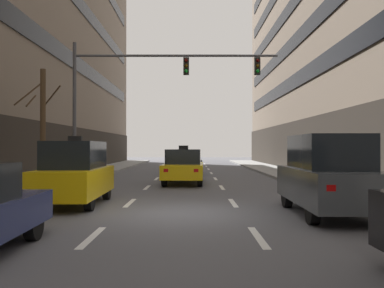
{
  "coord_description": "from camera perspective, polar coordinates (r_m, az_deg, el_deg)",
  "views": [
    {
      "loc": [
        0.34,
        -11.19,
        1.83
      ],
      "look_at": [
        0.3,
        10.57,
        1.98
      ],
      "focal_mm": 37.85,
      "sensor_mm": 36.0,
      "label": 1
    }
  ],
  "objects": [
    {
      "name": "lane_stripe_l1_s8",
      "position": [
        33.31,
        -3.39,
        -3.55
      ],
      "size": [
        0.16,
        2.0,
        0.01
      ],
      "primitive_type": "cube",
      "color": "silver",
      "rests_on": "ground"
    },
    {
      "name": "lane_stripe_l2_s8",
      "position": [
        33.27,
        2.42,
        -3.55
      ],
      "size": [
        0.16,
        2.0,
        0.01
      ],
      "primitive_type": "cube",
      "color": "silver",
      "rests_on": "ground"
    },
    {
      "name": "lane_stripe_l1_s4",
      "position": [
        13.47,
        -8.64,
        -8.19
      ],
      "size": [
        0.16,
        2.0,
        0.01
      ],
      "primitive_type": "cube",
      "color": "silver",
      "rests_on": "ground"
    },
    {
      "name": "taxi_driving_1",
      "position": [
        13.31,
        -16.04,
        -3.98
      ],
      "size": [
        1.81,
        4.17,
        2.17
      ],
      "color": "black",
      "rests_on": "ground"
    },
    {
      "name": "lane_stripe_l1_s10",
      "position": [
        43.28,
        -2.58,
        -2.82
      ],
      "size": [
        0.16,
        2.0,
        0.01
      ],
      "primitive_type": "cube",
      "color": "silver",
      "rests_on": "ground"
    },
    {
      "name": "lane_stripe_l1_s6",
      "position": [
        23.35,
        -4.9,
        -4.89
      ],
      "size": [
        0.16,
        2.0,
        0.01
      ],
      "primitive_type": "cube",
      "color": "silver",
      "rests_on": "ground"
    },
    {
      "name": "lane_stripe_l1_s3",
      "position": [
        8.64,
        -13.82,
        -12.61
      ],
      "size": [
        0.16,
        2.0,
        0.01
      ],
      "primitive_type": "cube",
      "color": "silver",
      "rests_on": "ground"
    },
    {
      "name": "ground_plane",
      "position": [
        11.35,
        -1.65,
        -9.69
      ],
      "size": [
        120.0,
        120.0,
        0.0
      ],
      "primitive_type": "plane",
      "color": "#515156"
    },
    {
      "name": "lane_stripe_l2_s4",
      "position": [
        13.39,
        5.92,
        -8.25
      ],
      "size": [
        0.16,
        2.0,
        0.01
      ],
      "primitive_type": "cube",
      "color": "silver",
      "rests_on": "ground"
    },
    {
      "name": "lane_stripe_l2_s9",
      "position": [
        38.26,
        2.12,
        -3.14
      ],
      "size": [
        0.16,
        2.0,
        0.01
      ],
      "primitive_type": "cube",
      "color": "silver",
      "rests_on": "ground"
    },
    {
      "name": "pedestrian_0",
      "position": [
        24.07,
        16.44,
        -2.32
      ],
      "size": [
        0.25,
        0.53,
        1.53
      ],
      "color": "brown",
      "rests_on": "sidewalk_right"
    },
    {
      "name": "lane_stripe_l2_s5",
      "position": [
        18.34,
        4.33,
        -6.12
      ],
      "size": [
        0.16,
        2.0,
        0.01
      ],
      "primitive_type": "cube",
      "color": "silver",
      "rests_on": "ground"
    },
    {
      "name": "lane_stripe_l2_s6",
      "position": [
        23.31,
        3.42,
        -4.9
      ],
      "size": [
        0.16,
        2.0,
        0.01
      ],
      "primitive_type": "cube",
      "color": "silver",
      "rests_on": "ground"
    },
    {
      "name": "car_driving_0",
      "position": [
        27.58,
        -0.54,
        -2.5
      ],
      "size": [
        1.92,
        4.47,
        1.67
      ],
      "color": "black",
      "rests_on": "ground"
    },
    {
      "name": "lane_stripe_l1_s5",
      "position": [
        18.4,
        -6.26,
        -6.1
      ],
      "size": [
        0.16,
        2.0,
        0.01
      ],
      "primitive_type": "cube",
      "color": "silver",
      "rests_on": "ground"
    },
    {
      "name": "lane_stripe_l2_s10",
      "position": [
        43.25,
        1.89,
        -2.82
      ],
      "size": [
        0.16,
        2.0,
        0.01
      ],
      "primitive_type": "cube",
      "color": "silver",
      "rests_on": "ground"
    },
    {
      "name": "lane_stripe_l2_s3",
      "position": [
        8.5,
        9.42,
        -12.81
      ],
      "size": [
        0.16,
        2.0,
        0.01
      ],
      "primitive_type": "cube",
      "color": "silver",
      "rests_on": "ground"
    },
    {
      "name": "lane_stripe_l2_s7",
      "position": [
        28.29,
        2.83,
        -4.11
      ],
      "size": [
        0.16,
        2.0,
        0.01
      ],
      "primitive_type": "cube",
      "color": "silver",
      "rests_on": "ground"
    },
    {
      "name": "car_parked_1",
      "position": [
        11.49,
        18.74,
        -4.17
      ],
      "size": [
        1.92,
        4.47,
        2.15
      ],
      "color": "black",
      "rests_on": "ground"
    },
    {
      "name": "taxi_driving_3",
      "position": [
        20.05,
        -1.08,
        -3.23
      ],
      "size": [
        2.06,
        4.62,
        1.9
      ],
      "color": "black",
      "rests_on": "ground"
    },
    {
      "name": "street_tree_0",
      "position": [
        19.03,
        -20.22,
        2.56
      ],
      "size": [
        1.87,
        1.72,
        5.13
      ],
      "color": "#4C3823",
      "rests_on": "sidewalk_left"
    },
    {
      "name": "lane_stripe_l1_s7",
      "position": [
        28.33,
        -4.01,
        -4.1
      ],
      "size": [
        0.16,
        2.0,
        0.01
      ],
      "primitive_type": "cube",
      "color": "silver",
      "rests_on": "ground"
    },
    {
      "name": "lane_stripe_l1_s9",
      "position": [
        38.29,
        -2.94,
        -3.14
      ],
      "size": [
        0.16,
        2.0,
        0.01
      ],
      "primitive_type": "cube",
      "color": "silver",
      "rests_on": "ground"
    },
    {
      "name": "traffic_signal_0",
      "position": [
        20.29,
        -6.6,
        8.52
      ],
      "size": [
        10.11,
        0.35,
        6.85
      ],
      "color": "#4C4C51",
      "rests_on": "sidewalk_left"
    }
  ]
}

